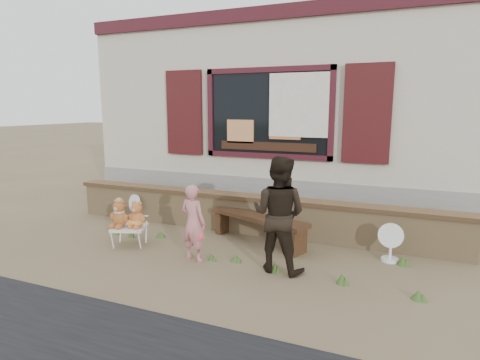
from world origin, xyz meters
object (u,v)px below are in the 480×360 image
at_px(teddy_bear_left, 120,213).
at_px(teddy_bear_right, 137,214).
at_px(folding_chair, 129,228).
at_px(child, 193,223).
at_px(bench, 258,223).
at_px(adult, 279,214).

distance_m(teddy_bear_left, teddy_bear_right, 0.28).
height_order(folding_chair, child, child).
height_order(bench, teddy_bear_right, teddy_bear_right).
height_order(folding_chair, teddy_bear_right, teddy_bear_right).
relative_size(bench, adult, 1.16).
bearing_deg(teddy_bear_right, folding_chair, -180.00).
bearing_deg(child, folding_chair, 3.03).
distance_m(teddy_bear_right, child, 1.13).
bearing_deg(child, bench, -109.95).
xyz_separation_m(bench, adult, (0.63, -0.93, 0.44)).
xyz_separation_m(teddy_bear_right, adult, (2.33, -0.07, 0.26)).
height_order(bench, folding_chair, bench).
distance_m(bench, teddy_bear_right, 1.92).
xyz_separation_m(folding_chair, adult, (2.46, -0.02, 0.49)).
distance_m(folding_chair, adult, 2.51).
height_order(teddy_bear_right, child, child).
relative_size(teddy_bear_left, adult, 0.29).
relative_size(child, adult, 0.71).
xyz_separation_m(folding_chair, teddy_bear_right, (0.13, 0.05, 0.24)).
relative_size(teddy_bear_right, child, 0.38).
height_order(teddy_bear_right, adult, adult).
bearing_deg(teddy_bear_right, teddy_bear_left, -180.00).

